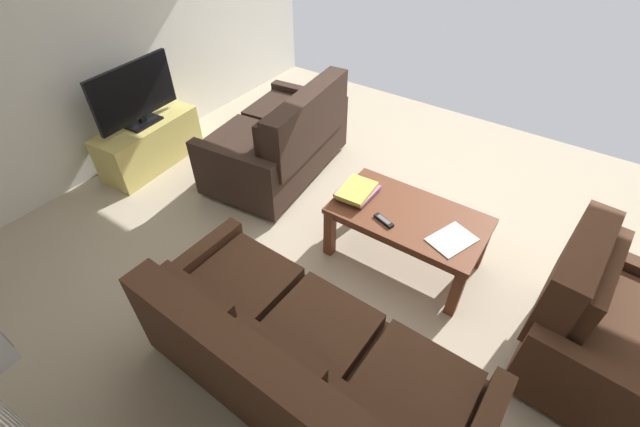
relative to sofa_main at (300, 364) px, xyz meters
The scene contains 11 objects.
ground_plane 1.38m from the sofa_main, 87.04° to the right, with size 5.79×4.90×0.01m, color #B7A88E.
wall_right 3.39m from the sofa_main, 24.28° to the right, with size 0.12×4.90×2.62m, color silver.
sofa_main is the anchor object (origin of this frame).
loveseat_near 2.20m from the sofa_main, 49.19° to the right, with size 0.99×1.45×0.89m.
coffee_table 1.30m from the sofa_main, 90.24° to the right, with size 1.08×0.61×0.46m.
tv_stand 2.82m from the sofa_main, 22.30° to the right, with size 0.46×1.02×0.45m.
flat_tv 2.84m from the sofa_main, 22.28° to the right, with size 0.22×0.86×0.56m.
armchair_side 1.73m from the sofa_main, 139.42° to the right, with size 0.92×1.01×0.89m.
book_stack 1.34m from the sofa_main, 72.05° to the right, with size 0.25×0.32×0.07m.
tv_remote 1.13m from the sofa_main, 84.55° to the right, with size 0.17×0.09×0.02m.
loose_magazine 1.27m from the sofa_main, 105.90° to the right, with size 0.21×0.30×0.01m, color silver.
Camera 1 is at (-0.79, 2.20, 2.42)m, focal length 23.44 mm.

